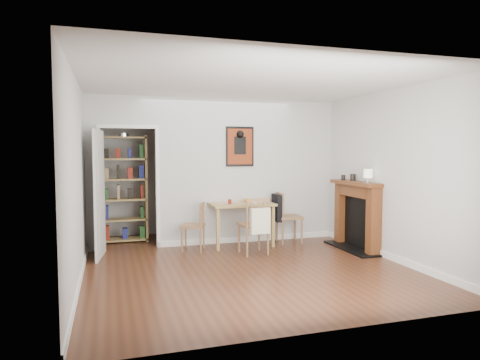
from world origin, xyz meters
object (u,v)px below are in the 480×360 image
object	(u,v)px
chair_front	(254,225)
fireplace	(357,213)
chair_left	(193,226)
ceramic_jar_b	(343,177)
dining_table	(241,208)
chair_right	(288,217)
bookshelf	(124,189)
mantel_lamp	(368,174)
orange_fruit	(246,200)
red_glass	(230,202)
ceramic_jar_a	(353,177)
notebook	(256,201)

from	to	relation	value
chair_front	fireplace	xyz separation A→B (m)	(1.80, -0.18, 0.14)
chair_left	ceramic_jar_b	distance (m)	2.76
dining_table	chair_front	size ratio (longest dim) A/B	1.19
fireplace	chair_right	bearing A→B (deg)	139.28
dining_table	chair_front	distance (m)	0.70
bookshelf	mantel_lamp	distance (m)	4.31
orange_fruit	chair_front	bearing A→B (deg)	-98.00
orange_fruit	red_glass	bearing A→B (deg)	-154.60
fireplace	ceramic_jar_a	size ratio (longest dim) A/B	10.67
dining_table	chair_front	world-z (taller)	chair_front
orange_fruit	notebook	world-z (taller)	orange_fruit
dining_table	chair_left	bearing A→B (deg)	-171.80
red_glass	ceramic_jar_a	xyz separation A→B (m)	(2.04, -0.61, 0.42)
chair_front	ceramic_jar_b	size ratio (longest dim) A/B	10.24
chair_front	orange_fruit	size ratio (longest dim) A/B	12.36
bookshelf	notebook	world-z (taller)	bookshelf
fireplace	ceramic_jar_b	world-z (taller)	ceramic_jar_b
chair_left	orange_fruit	size ratio (longest dim) A/B	10.79
orange_fruit	mantel_lamp	xyz separation A→B (m)	(1.65, -1.28, 0.50)
bookshelf	fireplace	distance (m)	4.18
chair_front	ceramic_jar_a	size ratio (longest dim) A/B	7.95
fireplace	orange_fruit	size ratio (longest dim) A/B	16.59
ceramic_jar_a	ceramic_jar_b	world-z (taller)	ceramic_jar_a
chair_left	mantel_lamp	xyz separation A→B (m)	(2.65, -1.09, 0.89)
chair_right	orange_fruit	distance (m)	0.84
bookshelf	ceramic_jar_a	size ratio (longest dim) A/B	16.69
notebook	ceramic_jar_a	xyz separation A→B (m)	(1.50, -0.76, 0.45)
orange_fruit	notebook	size ratio (longest dim) A/B	0.26
chair_right	chair_front	distance (m)	1.07
chair_right	ceramic_jar_a	bearing A→B (deg)	-35.04
bookshelf	chair_right	bearing A→B (deg)	-18.95
chair_right	orange_fruit	size ratio (longest dim) A/B	12.23
chair_left	ceramic_jar_a	xyz separation A→B (m)	(2.69, -0.57, 0.81)
fireplace	red_glass	size ratio (longest dim) A/B	15.59
red_glass	ceramic_jar_b	size ratio (longest dim) A/B	0.88
chair_right	ceramic_jar_a	distance (m)	1.35
chair_right	notebook	world-z (taller)	chair_right
chair_front	ceramic_jar_a	distance (m)	1.95
red_glass	ceramic_jar_a	size ratio (longest dim) A/B	0.68
orange_fruit	ceramic_jar_a	world-z (taller)	ceramic_jar_a
dining_table	bookshelf	xyz separation A→B (m)	(-1.96, 0.92, 0.30)
ceramic_jar_a	bookshelf	bearing A→B (deg)	156.67
notebook	ceramic_jar_b	size ratio (longest dim) A/B	3.21
chair_right	notebook	distance (m)	0.66
fireplace	notebook	size ratio (longest dim) A/B	4.28
chair_front	notebook	distance (m)	0.84
bookshelf	notebook	bearing A→B (deg)	-20.99
red_glass	ceramic_jar_b	xyz separation A→B (m)	(1.96, -0.42, 0.41)
chair_left	fireplace	size ratio (longest dim) A/B	0.65
dining_table	fireplace	world-z (taller)	fireplace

